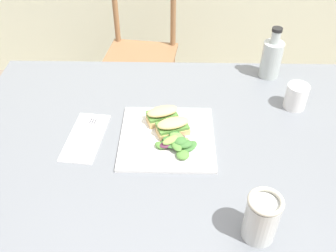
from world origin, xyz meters
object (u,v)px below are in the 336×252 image
cup_extra_side (296,96)px  bottle_cold_brew (271,60)px  chair_wooden_far (141,54)px  dining_table (172,161)px  plate_lunch (168,138)px  fork_on_napkin (87,133)px  mason_jar_iced_tea (261,219)px  sandwich_half_back (162,115)px  sandwich_half_front (173,126)px

cup_extra_side → bottle_cold_brew: bearing=105.2°
chair_wooden_far → dining_table: bearing=-79.2°
bottle_cold_brew → cup_extra_side: (0.05, -0.20, -0.02)m
dining_table → bottle_cold_brew: 0.56m
dining_table → plate_lunch: bearing=-143.2°
chair_wooden_far → bottle_cold_brew: bearing=-49.4°
plate_lunch → fork_on_napkin: size_ratio=1.61×
chair_wooden_far → cup_extra_side: 1.12m
fork_on_napkin → mason_jar_iced_tea: bearing=-36.3°
sandwich_half_back → fork_on_napkin: bearing=-166.5°
sandwich_half_back → plate_lunch: bearing=-75.6°
sandwich_half_back → bottle_cold_brew: size_ratio=0.57×
plate_lunch → bottle_cold_brew: bottle_cold_brew is taller
fork_on_napkin → mason_jar_iced_tea: (0.50, -0.36, 0.06)m
sandwich_half_front → sandwich_half_back: (-0.04, 0.06, 0.00)m
mason_jar_iced_tea → cup_extra_side: mason_jar_iced_tea is taller
chair_wooden_far → fork_on_napkin: 1.07m
dining_table → sandwich_half_front: 0.15m
fork_on_napkin → bottle_cold_brew: size_ratio=0.91×
cup_extra_side → mason_jar_iced_tea: bearing=-111.9°
sandwich_half_front → sandwich_half_back: 0.07m
sandwich_half_back → mason_jar_iced_tea: 0.49m
dining_table → plate_lunch: plate_lunch is taller
chair_wooden_far → mason_jar_iced_tea: 1.50m
bottle_cold_brew → fork_on_napkin: bearing=-151.0°
plate_lunch → bottle_cold_brew: bearing=44.2°
fork_on_napkin → plate_lunch: bearing=-3.7°
mason_jar_iced_tea → cup_extra_side: (0.21, 0.53, -0.02)m
sandwich_half_back → bottle_cold_brew: bottle_cold_brew is taller
plate_lunch → fork_on_napkin: bearing=176.3°
dining_table → sandwich_half_back: (-0.04, 0.06, 0.15)m
fork_on_napkin → mason_jar_iced_tea: 0.62m
dining_table → bottle_cold_brew: (0.37, 0.37, 0.18)m
plate_lunch → bottle_cold_brew: (0.39, 0.38, 0.06)m
sandwich_half_front → mason_jar_iced_tea: 0.42m
dining_table → sandwich_half_front: bearing=87.6°
fork_on_napkin → sandwich_half_front: bearing=-0.1°
plate_lunch → sandwich_half_back: 0.08m
chair_wooden_far → plate_lunch: 1.10m
chair_wooden_far → mason_jar_iced_tea: (0.41, -1.39, 0.35)m
bottle_cold_brew → cup_extra_side: bearing=-74.8°
sandwich_half_back → sandwich_half_front: bearing=-58.8°
sandwich_half_front → mason_jar_iced_tea: mason_jar_iced_tea is taller
sandwich_half_back → chair_wooden_far: bearing=99.4°
fork_on_napkin → bottle_cold_brew: bottle_cold_brew is taller
dining_table → plate_lunch: size_ratio=4.60×
dining_table → fork_on_napkin: (-0.28, 0.01, 0.12)m
plate_lunch → cup_extra_side: 0.48m
plate_lunch → mason_jar_iced_tea: size_ratio=2.20×
chair_wooden_far → sandwich_half_front: (0.20, -1.03, 0.33)m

